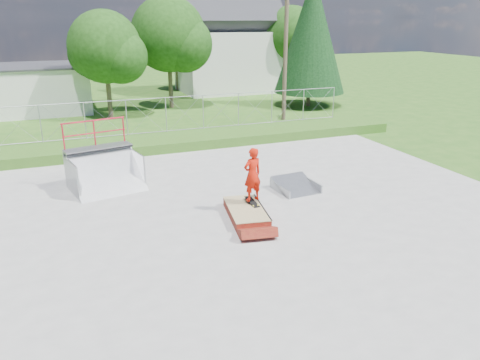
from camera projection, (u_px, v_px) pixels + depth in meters
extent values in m
plane|color=#2B5C1A|center=(240.00, 216.00, 15.28)|extent=(120.00, 120.00, 0.00)
cube|color=gray|center=(240.00, 216.00, 15.27)|extent=(20.00, 16.00, 0.04)
cube|color=#2B5C1A|center=(172.00, 141.00, 23.55)|extent=(24.00, 3.00, 0.50)
cube|color=maroon|center=(246.00, 213.00, 15.12)|extent=(1.45, 2.42, 0.32)
cube|color=#A08A5B|center=(246.00, 208.00, 15.07)|extent=(1.47, 2.45, 0.02)
cube|color=black|center=(252.00, 202.00, 15.42)|extent=(0.26, 0.80, 0.13)
imported|color=red|center=(252.00, 177.00, 15.13)|extent=(0.72, 0.55, 1.78)
cube|color=silver|center=(10.00, 90.00, 31.38)|extent=(10.00, 6.00, 3.00)
cube|color=silver|center=(228.00, 62.00, 40.41)|extent=(8.00, 6.00, 5.00)
cube|color=#313137|center=(227.00, 20.00, 39.29)|extent=(8.40, 6.08, 6.08)
cylinder|color=brown|center=(285.00, 56.00, 27.09)|extent=(0.24, 0.24, 8.00)
cylinder|color=brown|center=(109.00, 98.00, 30.02)|extent=(0.30, 0.30, 2.45)
sphere|color=#183B10|center=(105.00, 47.00, 28.97)|extent=(4.48, 4.48, 4.48)
sphere|color=#183B10|center=(120.00, 56.00, 28.95)|extent=(3.36, 3.36, 3.36)
cylinder|color=brown|center=(171.00, 88.00, 33.27)|extent=(0.30, 0.30, 2.80)
sphere|color=#183B10|center=(168.00, 34.00, 32.07)|extent=(5.12, 5.12, 5.12)
sphere|color=#183B10|center=(184.00, 44.00, 32.04)|extent=(3.84, 3.84, 3.84)
cylinder|color=brown|center=(289.00, 76.00, 40.76)|extent=(0.30, 0.30, 2.62)
sphere|color=#183B10|center=(291.00, 35.00, 39.64)|extent=(4.80, 4.80, 4.80)
sphere|color=#183B10|center=(303.00, 42.00, 39.62)|extent=(3.60, 3.60, 3.60)
cylinder|color=brown|center=(178.00, 78.00, 41.27)|extent=(0.30, 0.30, 2.10)
sphere|color=#183B10|center=(176.00, 46.00, 40.37)|extent=(3.84, 3.84, 3.84)
sphere|color=#183B10|center=(186.00, 52.00, 40.36)|extent=(2.88, 2.88, 2.88)
cylinder|color=brown|center=(308.00, 97.00, 34.16)|extent=(0.28, 0.28, 1.20)
cone|color=black|center=(311.00, 34.00, 32.69)|extent=(5.04, 5.04, 8.10)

